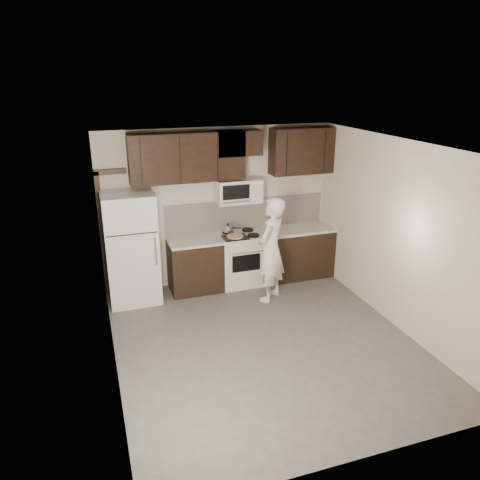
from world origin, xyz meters
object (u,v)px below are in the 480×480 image
microwave (238,191)px  person (271,250)px  stove (241,259)px  refrigerator (131,248)px

microwave → person: bearing=-72.3°
stove → microwave: size_ratio=1.24×
stove → microwave: (-0.00, 0.12, 1.19)m
refrigerator → microwave: bearing=5.1°
microwave → refrigerator: 2.00m
microwave → refrigerator: bearing=-174.9°
stove → person: person is taller
microwave → refrigerator: microwave is taller
stove → person: size_ratio=0.55×
stove → person: (0.27, -0.72, 0.40)m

